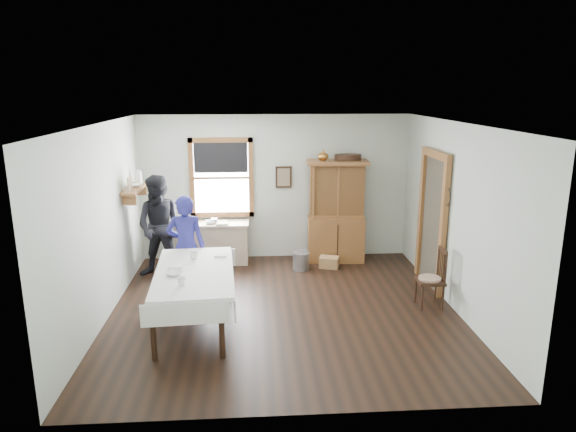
{
  "coord_description": "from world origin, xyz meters",
  "views": [
    {
      "loc": [
        -0.41,
        -6.95,
        3.17
      ],
      "look_at": [
        0.09,
        0.3,
        1.35
      ],
      "focal_mm": 32.0,
      "sensor_mm": 36.0,
      "label": 1
    }
  ],
  "objects_px": {
    "dining_table": "(195,299)",
    "spindle_chair": "(430,278)",
    "woman_blue": "(186,250)",
    "wicker_basket": "(329,262)",
    "china_hutch": "(336,211)",
    "figure_dark": "(162,231)",
    "pail": "(301,261)",
    "work_counter": "(213,243)"
  },
  "relations": [
    {
      "from": "woman_blue",
      "to": "figure_dark",
      "type": "bearing_deg",
      "value": -57.33
    },
    {
      "from": "spindle_chair",
      "to": "pail",
      "type": "distance_m",
      "value": 2.47
    },
    {
      "from": "spindle_chair",
      "to": "china_hutch",
      "type": "bearing_deg",
      "value": 117.69
    },
    {
      "from": "work_counter",
      "to": "pail",
      "type": "height_order",
      "value": "work_counter"
    },
    {
      "from": "pail",
      "to": "figure_dark",
      "type": "bearing_deg",
      "value": -175.68
    },
    {
      "from": "china_hutch",
      "to": "figure_dark",
      "type": "xyz_separation_m",
      "value": [
        -3.09,
        -0.65,
        -0.13
      ]
    },
    {
      "from": "china_hutch",
      "to": "woman_blue",
      "type": "distance_m",
      "value": 3.0
    },
    {
      "from": "pail",
      "to": "wicker_basket",
      "type": "relative_size",
      "value": 0.92
    },
    {
      "from": "dining_table",
      "to": "woman_blue",
      "type": "relative_size",
      "value": 1.35
    },
    {
      "from": "pail",
      "to": "figure_dark",
      "type": "height_order",
      "value": "figure_dark"
    },
    {
      "from": "work_counter",
      "to": "figure_dark",
      "type": "distance_m",
      "value": 1.13
    },
    {
      "from": "dining_table",
      "to": "spindle_chair",
      "type": "distance_m",
      "value": 3.41
    },
    {
      "from": "wicker_basket",
      "to": "dining_table",
      "type": "bearing_deg",
      "value": -134.11
    },
    {
      "from": "figure_dark",
      "to": "wicker_basket",
      "type": "bearing_deg",
      "value": 13.51
    },
    {
      "from": "dining_table",
      "to": "spindle_chair",
      "type": "bearing_deg",
      "value": 7.17
    },
    {
      "from": "china_hutch",
      "to": "dining_table",
      "type": "xyz_separation_m",
      "value": [
        -2.33,
        -2.62,
        -0.54
      ]
    },
    {
      "from": "figure_dark",
      "to": "woman_blue",
      "type": "bearing_deg",
      "value": -50.92
    },
    {
      "from": "work_counter",
      "to": "pail",
      "type": "bearing_deg",
      "value": -15.8
    },
    {
      "from": "pail",
      "to": "wicker_basket",
      "type": "bearing_deg",
      "value": 7.33
    },
    {
      "from": "work_counter",
      "to": "pail",
      "type": "distance_m",
      "value": 1.69
    },
    {
      "from": "spindle_chair",
      "to": "wicker_basket",
      "type": "distance_m",
      "value": 2.2
    },
    {
      "from": "work_counter",
      "to": "wicker_basket",
      "type": "bearing_deg",
      "value": -10.07
    },
    {
      "from": "spindle_chair",
      "to": "woman_blue",
      "type": "xyz_separation_m",
      "value": [
        -3.62,
        0.66,
        0.29
      ]
    },
    {
      "from": "dining_table",
      "to": "china_hutch",
      "type": "bearing_deg",
      "value": 48.35
    },
    {
      "from": "work_counter",
      "to": "china_hutch",
      "type": "bearing_deg",
      "value": 0.65
    },
    {
      "from": "spindle_chair",
      "to": "woman_blue",
      "type": "relative_size",
      "value": 0.61
    },
    {
      "from": "spindle_chair",
      "to": "wicker_basket",
      "type": "height_order",
      "value": "spindle_chair"
    },
    {
      "from": "spindle_chair",
      "to": "wicker_basket",
      "type": "relative_size",
      "value": 2.65
    },
    {
      "from": "spindle_chair",
      "to": "pail",
      "type": "bearing_deg",
      "value": 137.34
    },
    {
      "from": "woman_blue",
      "to": "pail",
      "type": "bearing_deg",
      "value": -148.05
    },
    {
      "from": "spindle_chair",
      "to": "pail",
      "type": "height_order",
      "value": "spindle_chair"
    },
    {
      "from": "spindle_chair",
      "to": "figure_dark",
      "type": "distance_m",
      "value": 4.44
    },
    {
      "from": "work_counter",
      "to": "woman_blue",
      "type": "bearing_deg",
      "value": -98.59
    },
    {
      "from": "china_hutch",
      "to": "dining_table",
      "type": "relative_size",
      "value": 0.94
    },
    {
      "from": "pail",
      "to": "figure_dark",
      "type": "distance_m",
      "value": 2.49
    },
    {
      "from": "wicker_basket",
      "to": "woman_blue",
      "type": "xyz_separation_m",
      "value": [
        -2.39,
        -1.13,
        0.65
      ]
    },
    {
      "from": "wicker_basket",
      "to": "figure_dark",
      "type": "distance_m",
      "value": 3.01
    },
    {
      "from": "woman_blue",
      "to": "figure_dark",
      "type": "distance_m",
      "value": 1.03
    },
    {
      "from": "china_hutch",
      "to": "work_counter",
      "type": "bearing_deg",
      "value": -177.07
    },
    {
      "from": "china_hutch",
      "to": "spindle_chair",
      "type": "distance_m",
      "value": 2.48
    },
    {
      "from": "work_counter",
      "to": "spindle_chair",
      "type": "xyz_separation_m",
      "value": [
        3.35,
        -2.22,
        0.07
      ]
    },
    {
      "from": "spindle_chair",
      "to": "pail",
      "type": "xyz_separation_m",
      "value": [
        -1.75,
        1.73,
        -0.29
      ]
    }
  ]
}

